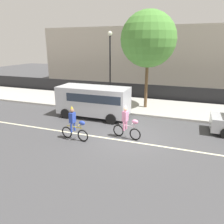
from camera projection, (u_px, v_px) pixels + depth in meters
name	position (u px, v px, depth m)	size (l,w,h in m)	color
ground_plane	(127.00, 137.00, 12.26)	(80.00, 80.00, 0.00)	#424244
road_centre_line	(125.00, 141.00, 11.82)	(36.00, 0.14, 0.01)	beige
sidewalk_curb	(149.00, 107.00, 18.07)	(60.00, 5.00, 0.15)	#ADAAA3
fence_line	(156.00, 92.00, 20.49)	(40.00, 0.08, 1.40)	black
building_backdrop	(159.00, 57.00, 27.77)	(28.00, 8.00, 7.01)	#B2A899
parade_cyclist_cobalt	(74.00, 125.00, 11.72)	(1.72, 0.50, 1.92)	black
parade_cyclist_pink	(127.00, 124.00, 11.94)	(1.70, 0.54, 1.92)	black
parked_van_silver	(94.00, 100.00, 15.38)	(5.00, 2.22, 2.18)	silver
street_lamp_post	(110.00, 58.00, 17.59)	(0.36, 0.36, 5.86)	black
street_tree_near_lamp	(148.00, 39.00, 16.17)	(4.15, 4.15, 7.30)	brown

